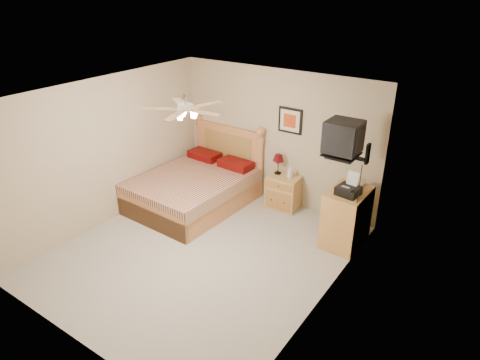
# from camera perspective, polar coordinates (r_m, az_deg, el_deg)

# --- Properties ---
(floor) EXTENTS (4.50, 4.50, 0.00)m
(floor) POSITION_cam_1_polar(r_m,az_deg,el_deg) (6.84, -5.09, -9.54)
(floor) COLOR #A19A91
(floor) RESTS_ON ground
(ceiling) EXTENTS (4.00, 4.50, 0.04)m
(ceiling) POSITION_cam_1_polar(r_m,az_deg,el_deg) (5.79, -6.05, 11.20)
(ceiling) COLOR white
(ceiling) RESTS_ON ground
(wall_back) EXTENTS (4.00, 0.04, 2.50)m
(wall_back) POSITION_cam_1_polar(r_m,az_deg,el_deg) (7.93, 4.93, 5.72)
(wall_back) COLOR tan
(wall_back) RESTS_ON ground
(wall_front) EXTENTS (4.00, 0.04, 2.50)m
(wall_front) POSITION_cam_1_polar(r_m,az_deg,el_deg) (4.95, -22.56, -9.28)
(wall_front) COLOR tan
(wall_front) RESTS_ON ground
(wall_left) EXTENTS (0.04, 4.50, 2.50)m
(wall_left) POSITION_cam_1_polar(r_m,az_deg,el_deg) (7.57, -17.30, 3.65)
(wall_left) COLOR tan
(wall_left) RESTS_ON ground
(wall_right) EXTENTS (0.04, 4.50, 2.50)m
(wall_right) POSITION_cam_1_polar(r_m,az_deg,el_deg) (5.29, 11.49, -5.32)
(wall_right) COLOR tan
(wall_right) RESTS_ON ground
(bed) EXTENTS (1.75, 2.24, 1.41)m
(bed) POSITION_cam_1_polar(r_m,az_deg,el_deg) (7.87, -6.42, 1.24)
(bed) COLOR #B26635
(bed) RESTS_ON ground
(nightstand) EXTENTS (0.60, 0.47, 0.62)m
(nightstand) POSITION_cam_1_polar(r_m,az_deg,el_deg) (7.96, 5.78, -1.60)
(nightstand) COLOR tan
(nightstand) RESTS_ON ground
(table_lamp) EXTENTS (0.27, 0.27, 0.39)m
(table_lamp) POSITION_cam_1_polar(r_m,az_deg,el_deg) (7.87, 5.11, 2.17)
(table_lamp) COLOR #530B10
(table_lamp) RESTS_ON nightstand
(lotion_bottle) EXTENTS (0.10, 0.10, 0.24)m
(lotion_bottle) POSITION_cam_1_polar(r_m,az_deg,el_deg) (7.74, 6.67, 1.09)
(lotion_bottle) COLOR silver
(lotion_bottle) RESTS_ON nightstand
(framed_picture) EXTENTS (0.46, 0.04, 0.46)m
(framed_picture) POSITION_cam_1_polar(r_m,az_deg,el_deg) (7.67, 6.72, 7.88)
(framed_picture) COLOR black
(framed_picture) RESTS_ON wall_back
(dresser) EXTENTS (0.57, 0.81, 0.94)m
(dresser) POSITION_cam_1_polar(r_m,az_deg,el_deg) (6.99, 13.99, -4.88)
(dresser) COLOR #BF8944
(dresser) RESTS_ON ground
(fax_machine) EXTENTS (0.36, 0.38, 0.34)m
(fax_machine) POSITION_cam_1_polar(r_m,az_deg,el_deg) (6.58, 14.34, -0.57)
(fax_machine) COLOR black
(fax_machine) RESTS_ON dresser
(magazine_lower) EXTENTS (0.27, 0.33, 0.03)m
(magazine_lower) POSITION_cam_1_polar(r_m,az_deg,el_deg) (7.07, 14.72, -0.16)
(magazine_lower) COLOR beige
(magazine_lower) RESTS_ON dresser
(magazine_upper) EXTENTS (0.20, 0.27, 0.02)m
(magazine_upper) POSITION_cam_1_polar(r_m,az_deg,el_deg) (7.06, 14.89, -0.00)
(magazine_upper) COLOR tan
(magazine_upper) RESTS_ON magazine_lower
(wall_tv) EXTENTS (0.56, 0.46, 0.58)m
(wall_tv) POSITION_cam_1_polar(r_m,az_deg,el_deg) (6.28, 14.85, 5.02)
(wall_tv) COLOR black
(wall_tv) RESTS_ON wall_right
(ceiling_fan) EXTENTS (1.14, 1.14, 0.28)m
(ceiling_fan) POSITION_cam_1_polar(r_m,az_deg,el_deg) (5.68, -7.29, 9.40)
(ceiling_fan) COLOR silver
(ceiling_fan) RESTS_ON ceiling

